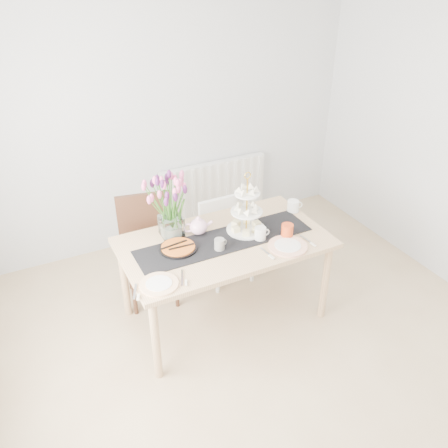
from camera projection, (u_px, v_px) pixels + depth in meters
name	position (u px, v px, depth m)	size (l,w,h in m)	color
room_shell	(295.00, 224.00, 2.81)	(4.50, 4.50, 4.50)	tan
radiator	(213.00, 188.00, 5.12)	(1.20, 0.08, 0.60)	white
dining_table	(225.00, 249.00, 3.71)	(1.60, 0.90, 0.75)	tan
chair_brown	(148.00, 240.00, 4.06)	(0.54, 0.54, 0.93)	#392114
chair_white	(222.00, 234.00, 4.36)	(0.40, 0.40, 0.75)	white
table_runner	(225.00, 240.00, 3.67)	(1.40, 0.35, 0.01)	black
tulip_vase	(169.00, 198.00, 3.57)	(0.61, 0.61, 0.52)	silver
cake_stand	(246.00, 217.00, 3.73)	(0.32, 0.32, 0.46)	gold
teapot	(198.00, 226.00, 3.72)	(0.23, 0.19, 0.15)	silver
cream_jug	(293.00, 206.00, 4.05)	(0.10, 0.10, 0.10)	white
tart_tin	(178.00, 248.00, 3.55)	(0.28, 0.28, 0.03)	black
mug_grey	(219.00, 245.00, 3.54)	(0.08, 0.08, 0.09)	gray
mug_white	(260.00, 234.00, 3.66)	(0.09, 0.09, 0.11)	silver
mug_orange	(287.00, 231.00, 3.69)	(0.09, 0.09, 0.11)	#D54317
plate_left	(159.00, 284.00, 3.20)	(0.27, 0.27, 0.01)	white
plate_right	(288.00, 246.00, 3.59)	(0.30, 0.30, 0.02)	white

